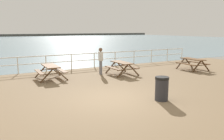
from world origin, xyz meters
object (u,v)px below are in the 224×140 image
Objects in this scene: picnic_table_near_right at (51,69)px; visitor at (101,59)px; litter_bin at (162,88)px; picnic_table_far_right at (122,65)px; picnic_table_far_left at (193,61)px.

picnic_table_near_right is 1.11× the size of visitor.
picnic_table_near_right is at bearing 11.00° from visitor.
picnic_table_near_right is 6.80m from litter_bin.
visitor is at bearing -89.71° from picnic_table_near_right.
picnic_table_far_right is 1.11× the size of visitor.
picnic_table_near_right and picnic_table_far_left have the same top height.
picnic_table_far_right is at bearing -98.63° from picnic_table_near_right.
litter_bin is (-6.67, -4.51, -0.10)m from picnic_table_far_left.
picnic_table_far_left and picnic_table_far_right have the same top height.
picnic_table_near_right is 1.00× the size of picnic_table_far_right.
visitor is at bearing 59.66° from picnic_table_far_right.
litter_bin is at bearing 127.53° from picnic_table_far_left.
picnic_table_near_right and picnic_table_far_right have the same top height.
picnic_table_far_left is 1.99× the size of litter_bin.
litter_bin is (-0.34, -6.13, -0.47)m from visitor.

